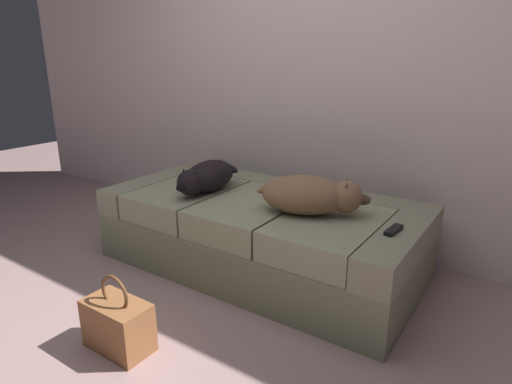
{
  "coord_description": "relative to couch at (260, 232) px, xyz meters",
  "views": [
    {
      "loc": [
        1.42,
        -1.01,
        1.32
      ],
      "look_at": [
        0.0,
        1.08,
        0.52
      ],
      "focal_mm": 30.54,
      "sensor_mm": 36.0,
      "label": 1
    }
  ],
  "objects": [
    {
      "name": "tv_remote",
      "position": [
        0.86,
        -0.08,
        0.25
      ],
      "size": [
        0.06,
        0.15,
        0.02
      ],
      "primitive_type": "cube",
      "rotation": [
        0.0,
        0.0,
        -0.08
      ],
      "color": "black",
      "rests_on": "couch"
    },
    {
      "name": "handbag",
      "position": [
        -0.08,
        -1.07,
        -0.11
      ],
      "size": [
        0.32,
        0.18,
        0.38
      ],
      "color": "#945D36",
      "rests_on": "ground"
    },
    {
      "name": "dog_tan",
      "position": [
        0.39,
        -0.08,
        0.35
      ],
      "size": [
        0.62,
        0.43,
        0.22
      ],
      "color": "#8D6445",
      "rests_on": "couch"
    },
    {
      "name": "dog_dark",
      "position": [
        -0.36,
        -0.09,
        0.33
      ],
      "size": [
        0.27,
        0.57,
        0.19
      ],
      "color": "black",
      "rests_on": "couch"
    },
    {
      "name": "back_wall",
      "position": [
        0.0,
        0.68,
        1.17
      ],
      "size": [
        6.4,
        0.1,
        2.8
      ],
      "primitive_type": "cube",
      "color": "silver",
      "rests_on": "ground"
    },
    {
      "name": "couch",
      "position": [
        0.0,
        0.0,
        0.0
      ],
      "size": [
        1.97,
        0.96,
        0.47
      ],
      "color": "#757A5B",
      "rests_on": "ground"
    },
    {
      "name": "ground_plane",
      "position": [
        0.0,
        -1.13,
        -0.23
      ],
      "size": [
        10.0,
        10.0,
        0.0
      ],
      "primitive_type": "plane",
      "color": "#A68482"
    }
  ]
}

